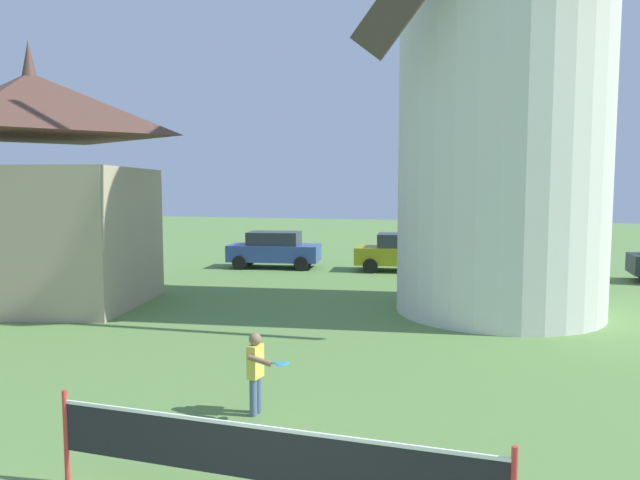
% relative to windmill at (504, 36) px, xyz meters
% --- Properties ---
extents(windmill, '(8.38, 6.28, 14.70)m').
position_rel_windmill_xyz_m(windmill, '(0.00, 0.00, 0.00)').
color(windmill, silver).
rests_on(windmill, ground_plane).
extents(tennis_net, '(4.93, 0.06, 1.10)m').
position_rel_windmill_xyz_m(tennis_net, '(-2.29, -11.17, -6.75)').
color(tennis_net, red).
rests_on(tennis_net, ground_plane).
extents(player_far, '(0.72, 0.56, 1.25)m').
position_rel_windmill_xyz_m(player_far, '(-3.45, -8.66, -6.72)').
color(player_far, slate).
rests_on(player_far, ground_plane).
extents(parked_car_blue, '(4.10, 2.37, 1.56)m').
position_rel_windmill_xyz_m(parked_car_blue, '(-9.23, 6.65, -6.63)').
color(parked_car_blue, '#334C99').
rests_on(parked_car_blue, ground_plane).
extents(parked_car_mustard, '(4.39, 2.30, 1.56)m').
position_rel_windmill_xyz_m(parked_car_mustard, '(-3.59, 7.23, -6.62)').
color(parked_car_mustard, '#999919').
rests_on(parked_car_mustard, ground_plane).
extents(parked_car_silver, '(3.85, 1.91, 1.56)m').
position_rel_windmill_xyz_m(parked_car_silver, '(1.73, 7.38, -6.63)').
color(parked_car_silver, silver).
rests_on(parked_car_silver, ground_plane).
extents(chapel, '(7.17, 5.91, 7.60)m').
position_rel_windmill_xyz_m(chapel, '(-12.90, -2.87, -4.15)').
color(chapel, tan).
rests_on(chapel, ground_plane).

